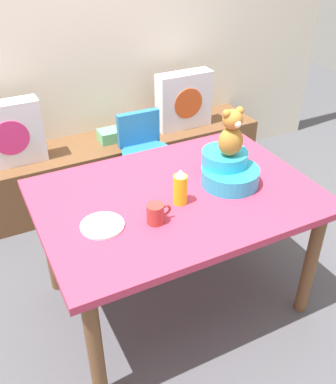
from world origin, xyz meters
name	(u,v)px	position (x,y,z in m)	size (l,w,h in m)	color
ground_plane	(176,296)	(0.00, 0.00, 0.00)	(8.00, 8.00, 0.00)	#4C4C51
back_wall	(76,18)	(0.00, 1.51, 1.30)	(4.40, 0.10, 2.60)	silver
window_bench	(102,169)	(0.00, 1.24, 0.23)	(2.60, 0.44, 0.46)	brown
pillow_floral_left	(9,134)	(-0.63, 1.22, 0.68)	(0.44, 0.15, 0.44)	silver
pillow_floral_right	(184,100)	(0.70, 1.22, 0.68)	(0.44, 0.15, 0.44)	silver
book_stack	(112,135)	(0.10, 1.24, 0.50)	(0.20, 0.14, 0.09)	#66C082
dining_table	(177,209)	(0.00, 0.00, 0.65)	(1.39, 0.98, 0.74)	#B73351
highchair	(146,155)	(0.19, 0.81, 0.52)	(0.34, 0.45, 0.79)	#2672B2
infant_seat_teal	(228,170)	(0.29, -0.02, 0.81)	(0.30, 0.33, 0.16)	#27A7CE
teddy_bear	(231,134)	(0.29, -0.02, 1.02)	(0.13, 0.12, 0.25)	#A8772E
ketchup_bottle	(180,187)	(-0.02, -0.08, 0.83)	(0.07, 0.07, 0.18)	gold
coffee_mug	(156,214)	(-0.20, -0.17, 0.79)	(0.12, 0.08, 0.09)	#9E332D
dinner_plate_near	(102,225)	(-0.43, -0.09, 0.75)	(0.20, 0.20, 0.01)	white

